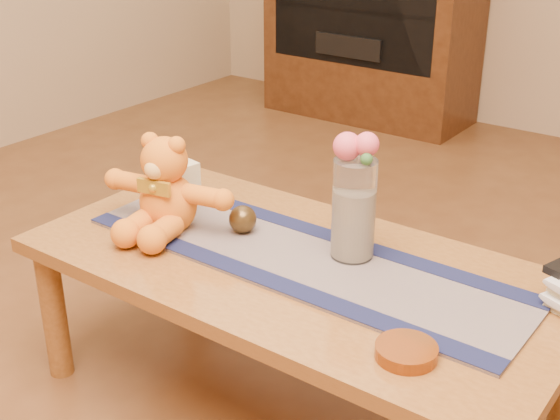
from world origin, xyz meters
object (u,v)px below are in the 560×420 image
Objects in this scene: glass_vase at (354,209)px; pillar_candle at (175,184)px; amber_dish at (406,352)px; bronze_ball at (243,219)px; teddy_bear at (167,184)px.

pillar_candle is at bearing -177.20° from glass_vase.
glass_vase reaches higher than amber_dish.
pillar_candle is at bearing 174.11° from bronze_ball.
amber_dish is at bearing -44.17° from glass_vase.
bronze_ball is at bearing 14.86° from teddy_bear.
bronze_ball reaches higher than amber_dish.
pillar_candle is 1.02× the size of amber_dish.
pillar_candle is 0.28m from bronze_ball.
teddy_bear is at bearing 169.16° from amber_dish.
glass_vase is at bearing 5.50° from teddy_bear.
bronze_ball is 0.59× the size of amber_dish.
bronze_ball is (0.19, 0.09, -0.09)m from teddy_bear.
pillar_candle reaches higher than bronze_ball.
glass_vase is (0.50, 0.15, 0.00)m from teddy_bear.
glass_vase reaches higher than pillar_candle.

